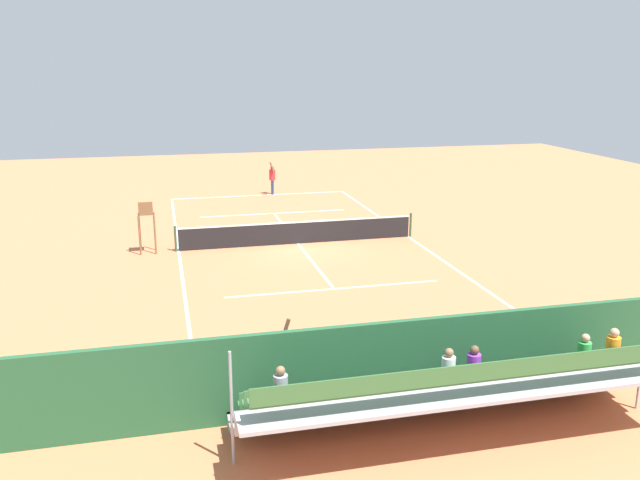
{
  "coord_description": "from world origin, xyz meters",
  "views": [
    {
      "loc": [
        5.54,
        26.85,
        7.49
      ],
      "look_at": [
        0.0,
        4.0,
        1.2
      ],
      "focal_mm": 37.34,
      "sensor_mm": 36.0,
      "label": 1
    }
  ],
  "objects_px": {
    "courtside_bench": "(494,355)",
    "umpire_chair": "(146,221)",
    "tennis_player": "(272,177)",
    "line_judge": "(287,360)",
    "bleacher_stand": "(452,390)",
    "tennis_net": "(298,232)",
    "tennis_racket": "(269,194)",
    "equipment_bag": "(436,378)",
    "tennis_ball_near": "(297,202)"
  },
  "relations": [
    {
      "from": "tennis_net",
      "to": "tennis_player",
      "type": "height_order",
      "value": "tennis_player"
    },
    {
      "from": "umpire_chair",
      "to": "tennis_player",
      "type": "height_order",
      "value": "umpire_chair"
    },
    {
      "from": "tennis_player",
      "to": "line_judge",
      "type": "bearing_deg",
      "value": 81.1
    },
    {
      "from": "tennis_net",
      "to": "line_judge",
      "type": "bearing_deg",
      "value": 77.18
    },
    {
      "from": "tennis_player",
      "to": "bleacher_stand",
      "type": "bearing_deg",
      "value": 88.45
    },
    {
      "from": "tennis_player",
      "to": "line_judge",
      "type": "relative_size",
      "value": 1.0
    },
    {
      "from": "tennis_net",
      "to": "bleacher_stand",
      "type": "relative_size",
      "value": 1.14
    },
    {
      "from": "bleacher_stand",
      "to": "equipment_bag",
      "type": "bearing_deg",
      "value": -104.72
    },
    {
      "from": "courtside_bench",
      "to": "tennis_player",
      "type": "distance_m",
      "value": 24.46
    },
    {
      "from": "bleacher_stand",
      "to": "umpire_chair",
      "type": "xyz_separation_m",
      "value": [
        6.29,
        -15.36,
        0.43
      ]
    },
    {
      "from": "tennis_net",
      "to": "line_judge",
      "type": "height_order",
      "value": "line_judge"
    },
    {
      "from": "umpire_chair",
      "to": "courtside_bench",
      "type": "bearing_deg",
      "value": 122.03
    },
    {
      "from": "tennis_player",
      "to": "tennis_racket",
      "type": "relative_size",
      "value": 3.33
    },
    {
      "from": "equipment_bag",
      "to": "bleacher_stand",
      "type": "bearing_deg",
      "value": 75.28
    },
    {
      "from": "courtside_bench",
      "to": "umpire_chair",
      "type": "bearing_deg",
      "value": -57.97
    },
    {
      "from": "tennis_net",
      "to": "tennis_ball_near",
      "type": "distance_m",
      "value": 8.55
    },
    {
      "from": "tennis_net",
      "to": "courtside_bench",
      "type": "relative_size",
      "value": 5.72
    },
    {
      "from": "bleacher_stand",
      "to": "courtside_bench",
      "type": "xyz_separation_m",
      "value": [
        -2.05,
        -2.03,
        -0.33
      ]
    },
    {
      "from": "tennis_racket",
      "to": "line_judge",
      "type": "distance_m",
      "value": 24.62
    },
    {
      "from": "umpire_chair",
      "to": "line_judge",
      "type": "xyz_separation_m",
      "value": [
        -3.17,
        13.37,
        -0.3
      ]
    },
    {
      "from": "umpire_chair",
      "to": "tennis_racket",
      "type": "relative_size",
      "value": 3.71
    },
    {
      "from": "umpire_chair",
      "to": "line_judge",
      "type": "relative_size",
      "value": 1.11
    },
    {
      "from": "equipment_bag",
      "to": "tennis_ball_near",
      "type": "relative_size",
      "value": 13.64
    },
    {
      "from": "tennis_net",
      "to": "umpire_chair",
      "type": "xyz_separation_m",
      "value": [
        6.2,
        -0.06,
        0.81
      ]
    },
    {
      "from": "tennis_net",
      "to": "equipment_bag",
      "type": "height_order",
      "value": "tennis_net"
    },
    {
      "from": "tennis_net",
      "to": "tennis_racket",
      "type": "bearing_deg",
      "value": -92.82
    },
    {
      "from": "umpire_chair",
      "to": "tennis_player",
      "type": "xyz_separation_m",
      "value": [
        -7.0,
        -11.09,
        -0.3
      ]
    },
    {
      "from": "tennis_net",
      "to": "tennis_ball_near",
      "type": "xyz_separation_m",
      "value": [
        -1.71,
        -8.37,
        -0.47
      ]
    },
    {
      "from": "courtside_bench",
      "to": "tennis_ball_near",
      "type": "relative_size",
      "value": 27.27
    },
    {
      "from": "tennis_player",
      "to": "tennis_net",
      "type": "bearing_deg",
      "value": 85.88
    },
    {
      "from": "bleacher_stand",
      "to": "equipment_bag",
      "type": "distance_m",
      "value": 2.08
    },
    {
      "from": "courtside_bench",
      "to": "equipment_bag",
      "type": "relative_size",
      "value": 2.0
    },
    {
      "from": "bleacher_stand",
      "to": "tennis_racket",
      "type": "xyz_separation_m",
      "value": [
        -0.46,
        -26.33,
        -0.87
      ]
    },
    {
      "from": "tennis_net",
      "to": "tennis_player",
      "type": "distance_m",
      "value": 11.19
    },
    {
      "from": "tennis_net",
      "to": "bleacher_stand",
      "type": "xyz_separation_m",
      "value": [
        -0.09,
        15.3,
        0.39
      ]
    },
    {
      "from": "bleacher_stand",
      "to": "tennis_racket",
      "type": "distance_m",
      "value": 26.35
    },
    {
      "from": "umpire_chair",
      "to": "tennis_racket",
      "type": "xyz_separation_m",
      "value": [
        -6.74,
        -10.97,
        -1.3
      ]
    },
    {
      "from": "bleacher_stand",
      "to": "tennis_player",
      "type": "height_order",
      "value": "bleacher_stand"
    },
    {
      "from": "tennis_player",
      "to": "line_judge",
      "type": "distance_m",
      "value": 24.75
    },
    {
      "from": "umpire_chair",
      "to": "tennis_racket",
      "type": "height_order",
      "value": "umpire_chair"
    },
    {
      "from": "tennis_net",
      "to": "tennis_racket",
      "type": "height_order",
      "value": "tennis_net"
    },
    {
      "from": "courtside_bench",
      "to": "line_judge",
      "type": "relative_size",
      "value": 0.93
    },
    {
      "from": "tennis_racket",
      "to": "line_judge",
      "type": "height_order",
      "value": "line_judge"
    },
    {
      "from": "courtside_bench",
      "to": "tennis_ball_near",
      "type": "height_order",
      "value": "courtside_bench"
    },
    {
      "from": "tennis_racket",
      "to": "tennis_ball_near",
      "type": "distance_m",
      "value": 2.91
    },
    {
      "from": "tennis_racket",
      "to": "bleacher_stand",
      "type": "bearing_deg",
      "value": 89.01
    },
    {
      "from": "tennis_racket",
      "to": "line_judge",
      "type": "relative_size",
      "value": 0.3
    },
    {
      "from": "bleacher_stand",
      "to": "line_judge",
      "type": "bearing_deg",
      "value": -32.55
    },
    {
      "from": "tennis_ball_near",
      "to": "line_judge",
      "type": "distance_m",
      "value": 22.21
    },
    {
      "from": "tennis_net",
      "to": "tennis_racket",
      "type": "xyz_separation_m",
      "value": [
        -0.54,
        -11.03,
        -0.49
      ]
    }
  ]
}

